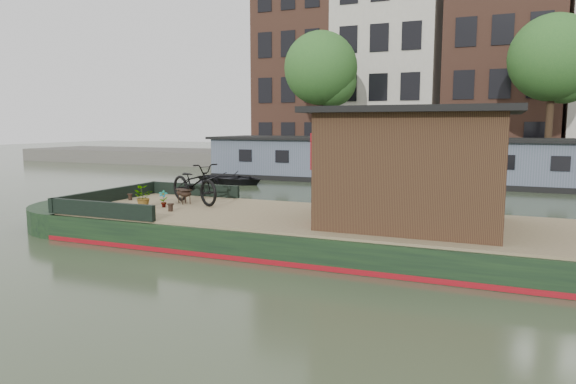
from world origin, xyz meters
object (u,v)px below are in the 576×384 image
at_px(cabin, 415,166).
at_px(dinghy, 231,176).
at_px(bicycle, 194,183).
at_px(brazier_rear, 182,196).
at_px(potted_plant_a, 163,199).
at_px(brazier_front, 186,197).

relative_size(cabin, dinghy, 1.17).
bearing_deg(dinghy, bicycle, -145.29).
xyz_separation_m(cabin, brazier_rear, (-6.20, 0.62, -1.04)).
distance_m(potted_plant_a, brazier_front, 0.71).
distance_m(potted_plant_a, brazier_rear, 0.86).
xyz_separation_m(brazier_front, dinghy, (-4.04, 9.72, -0.48)).
height_order(cabin, dinghy, cabin).
distance_m(brazier_front, brazier_rear, 0.32).
distance_m(cabin, brazier_rear, 6.32).
xyz_separation_m(cabin, potted_plant_a, (-6.17, -0.24, -1.01)).
bearing_deg(cabin, potted_plant_a, -177.76).
bearing_deg(bicycle, cabin, -71.19).
bearing_deg(potted_plant_a, dinghy, 110.15).
bearing_deg(brazier_rear, potted_plant_a, -87.93).
bearing_deg(dinghy, brazier_front, -146.43).
xyz_separation_m(potted_plant_a, dinghy, (-3.81, 10.39, -0.51)).
height_order(brazier_front, brazier_rear, brazier_front).
relative_size(bicycle, brazier_rear, 5.51).
height_order(brazier_front, dinghy, brazier_front).
xyz_separation_m(bicycle, brazier_front, (-0.15, -0.19, -0.35)).
height_order(potted_plant_a, brazier_rear, potted_plant_a).
xyz_separation_m(bicycle, potted_plant_a, (-0.37, -0.85, -0.32)).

